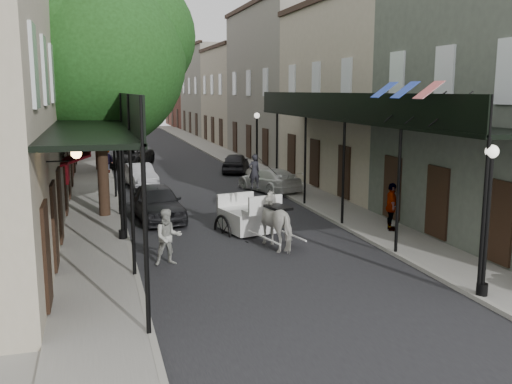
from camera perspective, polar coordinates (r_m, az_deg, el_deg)
ground at (r=15.08m, az=4.12°, el=-9.61°), size 140.00×140.00×0.00m
road at (r=34.06m, az=-7.50°, el=1.47°), size 8.00×90.00×0.01m
sidewalk_left at (r=33.69m, az=-15.94°, el=1.17°), size 2.20×90.00×0.12m
sidewalk_right at (r=35.12m, az=0.59°, el=1.91°), size 2.20×90.00×0.12m
building_row_left at (r=43.47m, az=-21.16°, el=9.69°), size 5.00×80.00×10.50m
building_row_right at (r=45.38m, az=1.37°, el=10.35°), size 5.00×80.00×10.50m
gallery_left at (r=20.32m, az=-15.70°, el=6.84°), size 2.20×18.05×4.88m
gallery_right at (r=22.52m, az=9.66°, el=7.36°), size 2.20×18.05×4.88m
tree_near at (r=23.54m, az=-14.58°, el=13.23°), size 7.31×6.80×9.63m
tree_far at (r=37.50m, az=-15.23°, el=10.94°), size 6.45×6.00×8.61m
lamppost_right_near at (r=14.79m, az=22.11°, el=-2.48°), size 0.32×0.32×3.71m
lamppost_left at (r=19.57m, az=-13.37°, el=0.93°), size 0.32×0.32×3.71m
lamppost_right_far at (r=32.73m, az=0.09°, el=4.82°), size 0.32×0.32×3.71m
horse at (r=18.62m, az=2.38°, el=-2.95°), size 1.37×2.23×1.75m
carriage at (r=20.90m, az=-1.45°, el=-0.76°), size 2.12×2.83×2.93m
pedestrian_walking at (r=16.97m, az=-8.79°, el=-4.48°), size 0.87×0.71×1.68m
pedestrian_sidewalk_left at (r=35.79m, az=-14.74°, el=3.17°), size 1.20×1.18×1.66m
pedestrian_sidewalk_right at (r=20.94m, az=13.40°, el=-1.45°), size 0.75×1.09×1.72m
car_left_near at (r=22.86m, az=-9.85°, el=-1.04°), size 2.06×4.34×1.43m
car_left_mid at (r=31.11m, az=-11.54°, el=1.65°), size 1.76×3.80×1.20m
car_left_far at (r=39.48m, az=-12.54°, el=3.49°), size 3.96×5.37×1.36m
car_right_near at (r=28.96m, az=1.33°, el=1.21°), size 2.83×4.41×1.19m
car_right_far at (r=35.69m, az=-2.04°, el=2.94°), size 2.63×3.92×1.24m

